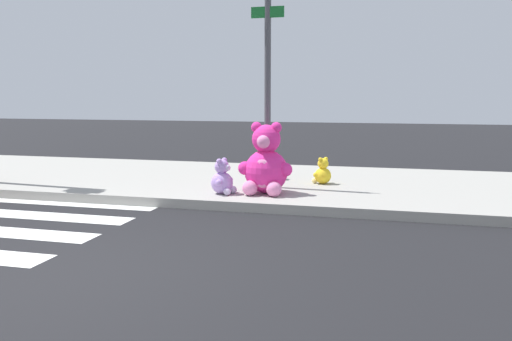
% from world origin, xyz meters
% --- Properties ---
extents(ground_plane, '(60.00, 60.00, 0.00)m').
position_xyz_m(ground_plane, '(0.00, 0.00, 0.00)').
color(ground_plane, black).
extents(sidewalk, '(28.00, 4.40, 0.15)m').
position_xyz_m(sidewalk, '(0.00, 5.20, 0.07)').
color(sidewalk, '#9E9B93').
rests_on(sidewalk, ground_plane).
extents(sign_pole, '(0.56, 0.11, 3.20)m').
position_xyz_m(sign_pole, '(1.00, 4.40, 1.85)').
color(sign_pole, '#4C4C51').
rests_on(sign_pole, sidewalk).
extents(plush_pink_large, '(0.89, 0.78, 1.16)m').
position_xyz_m(plush_pink_large, '(1.11, 3.81, 0.61)').
color(plush_pink_large, '#F22D93').
rests_on(plush_pink_large, sidewalk).
extents(plush_yellow, '(0.35, 0.34, 0.48)m').
position_xyz_m(plush_yellow, '(1.89, 4.97, 0.34)').
color(plush_yellow, yellow).
rests_on(plush_yellow, sidewalk).
extents(plush_brown, '(0.35, 0.37, 0.49)m').
position_xyz_m(plush_brown, '(0.91, 5.27, 0.35)').
color(plush_brown, olive).
rests_on(plush_brown, sidewalk).
extents(plush_lavender, '(0.41, 0.44, 0.58)m').
position_xyz_m(plush_lavender, '(0.45, 3.60, 0.38)').
color(plush_lavender, '#B28CD8').
rests_on(plush_lavender, sidewalk).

